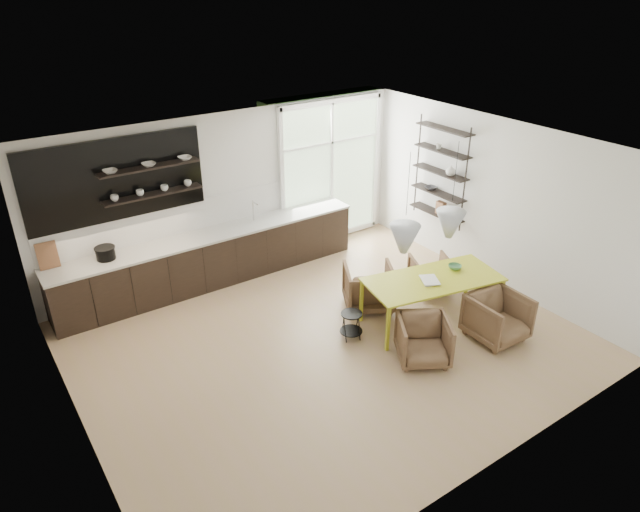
# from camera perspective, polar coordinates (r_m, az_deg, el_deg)

# --- Properties ---
(room) EXTENTS (7.02, 6.01, 2.91)m
(room) POSITION_cam_1_polar(r_m,az_deg,el_deg) (9.05, -0.19, 3.61)
(room) COLOR tan
(room) RESTS_ON ground
(kitchen_run) EXTENTS (5.54, 0.69, 2.75)m
(kitchen_run) POSITION_cam_1_polar(r_m,az_deg,el_deg) (10.14, -11.29, 0.37)
(kitchen_run) COLOR black
(kitchen_run) RESTS_ON ground
(right_shelving) EXTENTS (0.26, 1.22, 1.90)m
(right_shelving) POSITION_cam_1_polar(r_m,az_deg,el_deg) (10.75, 12.02, 7.91)
(right_shelving) COLOR black
(right_shelving) RESTS_ON ground
(dining_table) EXTENTS (2.25, 1.35, 0.77)m
(dining_table) POSITION_cam_1_polar(r_m,az_deg,el_deg) (8.96, 11.22, -2.52)
(dining_table) COLOR gold
(dining_table) RESTS_ON ground
(armchair_back_left) EXTENTS (1.06, 1.07, 0.73)m
(armchair_back_left) POSITION_cam_1_polar(r_m,az_deg,el_deg) (9.38, 4.89, -3.11)
(armchair_back_left) COLOR brown
(armchair_back_left) RESTS_ON ground
(armchair_back_right) EXTENTS (0.85, 0.86, 0.59)m
(armchair_back_right) POSITION_cam_1_polar(r_m,az_deg,el_deg) (10.09, 10.95, -1.68)
(armchair_back_right) COLOR brown
(armchair_back_right) RESTS_ON ground
(armchair_front_left) EXTENTS (0.98, 0.99, 0.66)m
(armchair_front_left) POSITION_cam_1_polar(r_m,az_deg,el_deg) (8.27, 10.30, -8.29)
(armchair_front_left) COLOR brown
(armchair_front_left) RESTS_ON ground
(armchair_front_right) EXTENTS (0.80, 0.82, 0.73)m
(armchair_front_right) POSITION_cam_1_polar(r_m,az_deg,el_deg) (8.97, 17.33, -5.89)
(armchair_front_right) COLOR brown
(armchair_front_right) RESTS_ON ground
(wire_stool) EXTENTS (0.34, 0.34, 0.44)m
(wire_stool) POSITION_cam_1_polar(r_m,az_deg,el_deg) (8.63, 3.16, -6.61)
(wire_stool) COLOR black
(wire_stool) RESTS_ON ground
(table_book) EXTENTS (0.37, 0.41, 0.03)m
(table_book) POSITION_cam_1_polar(r_m,az_deg,el_deg) (8.81, 10.14, -2.46)
(table_book) COLOR white
(table_book) RESTS_ON dining_table
(table_bowl) EXTENTS (0.27, 0.27, 0.06)m
(table_bowl) POSITION_cam_1_polar(r_m,az_deg,el_deg) (9.28, 13.33, -1.07)
(table_bowl) COLOR #518E5C
(table_bowl) RESTS_ON dining_table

